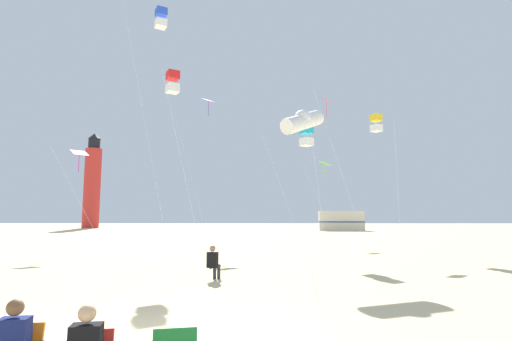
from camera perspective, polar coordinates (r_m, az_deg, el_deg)
ground at (r=7.66m, az=-13.97°, el=-22.93°), size 200.00×200.00×0.00m
kite_flyer_standing at (r=13.38m, az=-6.35°, el=-13.34°), size 0.45×0.56×1.16m
kite_diamond_magenta at (r=25.84m, az=-24.82°, el=1.97°), size 2.79×2.79×6.21m
kite_tube_white at (r=17.16m, az=6.95°, el=7.33°), size 3.11×3.15×7.02m
kite_box_scarlet at (r=20.87m, az=-12.30°, el=12.71°), size 2.15×2.15×9.64m
kite_box_blue at (r=24.50m, az=-13.98°, el=21.09°), size 3.01×2.13×14.13m
kite_box_cyan at (r=21.93m, az=7.53°, el=5.09°), size 1.41×1.41×7.22m
kite_diamond_violet at (r=30.03m, az=-7.32°, el=9.42°), size 3.47×3.43×11.22m
kite_diamond_lime at (r=30.08m, az=10.16°, el=0.65°), size 2.37×2.37×6.39m
kite_box_gold at (r=26.74m, az=17.47°, el=6.72°), size 1.92×2.18×8.83m
kite_diamond_rainbow at (r=27.28m, az=10.57°, el=9.47°), size 3.36×2.79×10.39m
lighthouse_distant at (r=73.46m, az=-23.20°, el=-1.75°), size 2.80×2.80×16.80m
rv_van_cream at (r=57.64m, az=12.56°, el=-7.34°), size 6.60×2.82×2.80m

